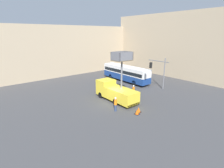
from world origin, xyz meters
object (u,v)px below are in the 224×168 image
city_bus (126,72)px  traffic_light_pole (159,69)px  traffic_cone_near_truck (137,112)px  road_worker_directing (133,91)px  road_worker_near_truck (115,104)px  utility_truck (115,91)px  traffic_cone_mid_road (139,110)px

city_bus → traffic_light_pole: (-0.05, -8.15, 1.95)m
city_bus → traffic_cone_near_truck: bearing=152.9°
road_worker_directing → road_worker_near_truck: bearing=32.1°
city_bus → traffic_cone_near_truck: city_bus is taller
road_worker_near_truck → road_worker_directing: size_ratio=1.00×
road_worker_near_truck → city_bus: bearing=-81.7°
traffic_cone_near_truck → road_worker_directing: bearing=48.0°
road_worker_near_truck → road_worker_directing: 6.05m
utility_truck → traffic_light_pole: bearing=-8.1°
traffic_cone_mid_road → traffic_light_pole: bearing=22.2°
road_worker_near_truck → traffic_cone_near_truck: 2.88m
road_worker_near_truck → traffic_light_pole: bearing=-114.9°
traffic_cone_near_truck → road_worker_near_truck: bearing=120.8°
traffic_light_pole → traffic_cone_near_truck: bearing=-157.5°
traffic_cone_near_truck → city_bus: bearing=51.5°
traffic_light_pole → road_worker_near_truck: size_ratio=2.91×
road_worker_directing → traffic_light_pole: bearing=-176.8°
utility_truck → road_worker_directing: size_ratio=3.86×
utility_truck → traffic_light_pole: (8.65, -1.23, 2.27)m
utility_truck → road_worker_directing: 3.35m
city_bus → traffic_cone_near_truck: 15.56m
traffic_light_pole → traffic_cone_near_truck: size_ratio=8.70×
traffic_cone_near_truck → traffic_cone_mid_road: bearing=25.9°
traffic_light_pole → traffic_cone_near_truck: traffic_light_pole is taller
road_worker_directing → traffic_cone_near_truck: size_ratio=2.97×
city_bus → road_worker_directing: bearing=155.3°
traffic_light_pole → traffic_cone_mid_road: (-8.97, -3.67, -3.48)m
city_bus → traffic_cone_mid_road: size_ratio=17.00×
utility_truck → city_bus: 11.11m
traffic_light_pole → city_bus: bearing=89.7°
city_bus → road_worker_near_truck: size_ratio=5.99×
city_bus → road_worker_directing: 9.29m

